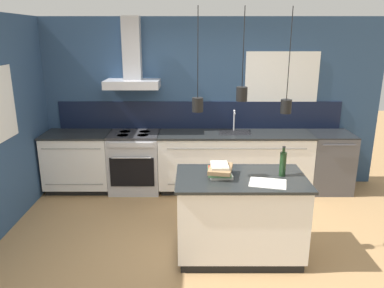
{
  "coord_description": "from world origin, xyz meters",
  "views": [
    {
      "loc": [
        -0.13,
        -3.77,
        2.34
      ],
      "look_at": [
        -0.11,
        0.63,
        1.05
      ],
      "focal_mm": 35.0,
      "sensor_mm": 36.0,
      "label": 1
    }
  ],
  "objects_px": {
    "dishwasher": "(327,162)",
    "red_supply_box": "(215,171)",
    "oven_range": "(134,162)",
    "bottle_on_island": "(281,163)",
    "book_stack": "(219,170)"
  },
  "relations": [
    {
      "from": "book_stack",
      "to": "red_supply_box",
      "type": "xyz_separation_m",
      "value": [
        -0.03,
        0.05,
        -0.02
      ]
    },
    {
      "from": "red_supply_box",
      "to": "dishwasher",
      "type": "bearing_deg",
      "value": 42.95
    },
    {
      "from": "dishwasher",
      "to": "bottle_on_island",
      "type": "bearing_deg",
      "value": -123.35
    },
    {
      "from": "oven_range",
      "to": "red_supply_box",
      "type": "height_order",
      "value": "red_supply_box"
    },
    {
      "from": "dishwasher",
      "to": "book_stack",
      "type": "height_order",
      "value": "book_stack"
    },
    {
      "from": "oven_range",
      "to": "dishwasher",
      "type": "height_order",
      "value": "same"
    },
    {
      "from": "oven_range",
      "to": "book_stack",
      "type": "distance_m",
      "value": 2.19
    },
    {
      "from": "dishwasher",
      "to": "red_supply_box",
      "type": "distance_m",
      "value": 2.57
    },
    {
      "from": "dishwasher",
      "to": "bottle_on_island",
      "type": "xyz_separation_m",
      "value": [
        -1.16,
        -1.77,
        0.59
      ]
    },
    {
      "from": "dishwasher",
      "to": "book_stack",
      "type": "relative_size",
      "value": 2.46
    },
    {
      "from": "oven_range",
      "to": "book_stack",
      "type": "xyz_separation_m",
      "value": [
        1.17,
        -1.77,
        0.52
      ]
    },
    {
      "from": "bottle_on_island",
      "to": "book_stack",
      "type": "xyz_separation_m",
      "value": [
        -0.66,
        -0.01,
        -0.07
      ]
    },
    {
      "from": "dishwasher",
      "to": "red_supply_box",
      "type": "height_order",
      "value": "red_supply_box"
    },
    {
      "from": "oven_range",
      "to": "bottle_on_island",
      "type": "xyz_separation_m",
      "value": [
        1.83,
        -1.76,
        0.59
      ]
    },
    {
      "from": "bottle_on_island",
      "to": "oven_range",
      "type": "bearing_deg",
      "value": 136.07
    }
  ]
}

